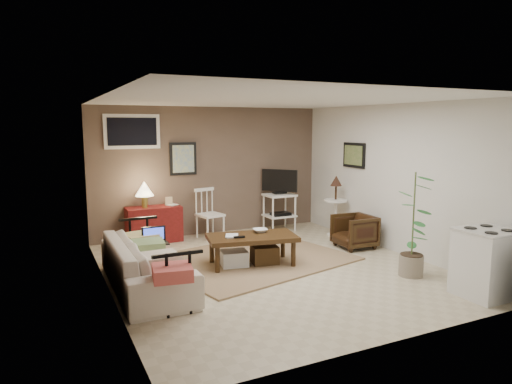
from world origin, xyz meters
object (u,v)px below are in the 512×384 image
coffee_table (251,248)px  side_table (336,199)px  stove (486,263)px  sofa (146,256)px  spindle_chair (210,215)px  armchair (354,230)px  potted_plant (413,221)px  red_console (153,221)px  tv_stand (280,198)px

coffee_table → side_table: size_ratio=1.22×
stove → sofa: bearing=150.4°
spindle_chair → armchair: 2.61m
spindle_chair → potted_plant: size_ratio=0.62×
red_console → side_table: (3.18, -1.02, 0.33)m
spindle_chair → stove: bearing=-64.2°
coffee_table → red_console: 2.25m
tv_stand → armchair: bearing=-73.5°
side_table → coffee_table: bearing=-155.6°
red_console → side_table: side_table is taller
stove → potted_plant: bearing=105.0°
spindle_chair → side_table: (2.17, -0.87, 0.28)m
sofa → tv_stand: tv_stand is taller
coffee_table → spindle_chair: 1.88m
sofa → stove: size_ratio=2.54×
side_table → stove: 3.33m
side_table → potted_plant: (-0.41, -2.36, 0.07)m
tv_stand → sofa: bearing=-145.6°
coffee_table → potted_plant: 2.31m
tv_stand → side_table: (0.71, -0.88, 0.07)m
potted_plant → stove: size_ratio=1.75×
tv_stand → armchair: tv_stand is taller
armchair → red_console: bearing=-119.0°
potted_plant → armchair: bearing=82.3°
spindle_chair → tv_stand: (1.47, 0.01, 0.21)m
red_console → spindle_chair: bearing=-8.7°
sofa → armchair: 3.62m
sofa → red_console: red_console is taller
coffee_table → red_console: size_ratio=1.27×
red_console → spindle_chair: red_console is taller
red_console → stove: red_console is taller
side_table → potted_plant: 2.39m
armchair → potted_plant: size_ratio=0.43×
armchair → tv_stand: bearing=-160.5°
red_console → stove: 5.29m
red_console → tv_stand: bearing=-3.4°
sofa → potted_plant: size_ratio=1.45×
red_console → armchair: size_ratio=1.77×
coffee_table → red_console: red_console is taller
coffee_table → spindle_chair: size_ratio=1.53×
coffee_table → side_table: bearing=24.4°
sofa → stove: bearing=-119.6°
spindle_chair → potted_plant: (1.77, -3.23, 0.35)m
coffee_table → tv_stand: (1.50, 1.88, 0.37)m
sofa → coffee_table: bearing=-81.5°
spindle_chair → stove: (2.02, -4.18, -0.01)m
side_table → potted_plant: bearing=-99.8°
potted_plant → stove: (0.26, -0.95, -0.36)m
sofa → tv_stand: (3.09, 2.11, 0.22)m
tv_stand → potted_plant: size_ratio=0.83×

